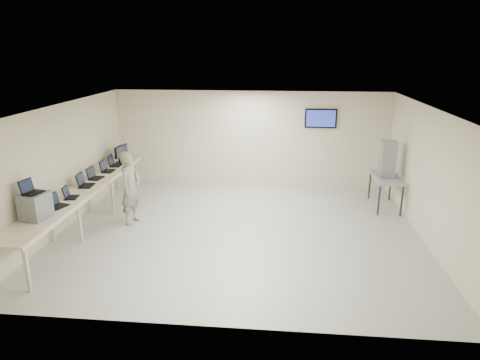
# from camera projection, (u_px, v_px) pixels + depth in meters

# --- Properties ---
(room) EXTENTS (8.01, 7.01, 2.81)m
(room) POSITION_uv_depth(u_px,v_px,m) (241.00, 171.00, 9.33)
(room) COLOR #B9BAB4
(room) RESTS_ON ground
(workbench) EXTENTS (0.76, 6.00, 0.90)m
(workbench) POSITION_uv_depth(u_px,v_px,m) (83.00, 192.00, 9.78)
(workbench) COLOR beige
(workbench) RESTS_ON ground
(equipment_box) EXTENTS (0.49, 0.54, 0.50)m
(equipment_box) POSITION_uv_depth(u_px,v_px,m) (35.00, 206.00, 7.98)
(equipment_box) COLOR gray
(equipment_box) RESTS_ON workbench
(laptop_on_box) EXTENTS (0.34, 0.39, 0.27)m
(laptop_on_box) POSITION_uv_depth(u_px,v_px,m) (30.00, 190.00, 7.89)
(laptop_on_box) COLOR black
(laptop_on_box) RESTS_ON equipment_box
(laptop_0) EXTENTS (0.41, 0.43, 0.28)m
(laptop_0) POSITION_uv_depth(u_px,v_px,m) (55.00, 204.00, 8.61)
(laptop_0) COLOR black
(laptop_0) RESTS_ON workbench
(laptop_1) EXTENTS (0.32, 0.36, 0.26)m
(laptop_1) POSITION_uv_depth(u_px,v_px,m) (69.00, 195.00, 9.13)
(laptop_1) COLOR black
(laptop_1) RESTS_ON workbench
(laptop_2) EXTENTS (0.34, 0.41, 0.30)m
(laptop_2) POSITION_uv_depth(u_px,v_px,m) (84.00, 183.00, 9.90)
(laptop_2) COLOR black
(laptop_2) RESTS_ON workbench
(laptop_3) EXTENTS (0.33, 0.39, 0.29)m
(laptop_3) POSITION_uv_depth(u_px,v_px,m) (94.00, 176.00, 10.48)
(laptop_3) COLOR black
(laptop_3) RESTS_ON workbench
(laptop_4) EXTENTS (0.31, 0.38, 0.29)m
(laptop_4) POSITION_uv_depth(u_px,v_px,m) (106.00, 169.00, 11.08)
(laptop_4) COLOR black
(laptop_4) RESTS_ON workbench
(laptop_5) EXTENTS (0.32, 0.38, 0.29)m
(laptop_5) POSITION_uv_depth(u_px,v_px,m) (114.00, 163.00, 11.62)
(laptop_5) COLOR black
(laptop_5) RESTS_ON workbench
(monitor_near) EXTENTS (0.21, 0.47, 0.46)m
(monitor_near) POSITION_uv_depth(u_px,v_px,m) (119.00, 153.00, 11.88)
(monitor_near) COLOR black
(monitor_near) RESTS_ON workbench
(monitor_far) EXTENTS (0.19, 0.42, 0.42)m
(monitor_far) POSITION_uv_depth(u_px,v_px,m) (124.00, 150.00, 12.29)
(monitor_far) COLOR black
(monitor_far) RESTS_ON workbench
(soldier) EXTENTS (0.52, 0.69, 1.73)m
(soldier) POSITION_uv_depth(u_px,v_px,m) (131.00, 188.00, 9.91)
(soldier) COLOR gray
(soldier) RESTS_ON ground
(side_table) EXTENTS (0.65, 1.38, 0.83)m
(side_table) POSITION_uv_depth(u_px,v_px,m) (386.00, 179.00, 10.92)
(side_table) COLOR #8A909E
(side_table) RESTS_ON ground
(storage_bins) EXTENTS (0.35, 0.39, 0.93)m
(storage_bins) POSITION_uv_depth(u_px,v_px,m) (388.00, 159.00, 10.76)
(storage_bins) COLOR #979797
(storage_bins) RESTS_ON side_table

